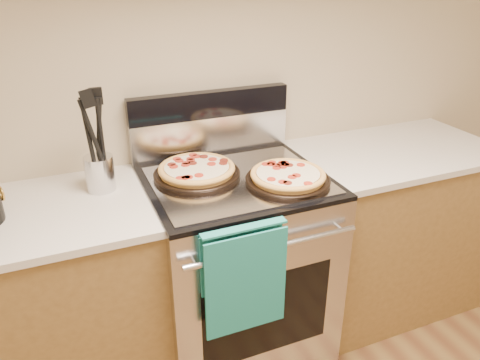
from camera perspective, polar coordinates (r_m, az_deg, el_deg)
name	(u,v)px	position (r m, az deg, el deg)	size (l,w,h in m)	color
wall_back	(206,61)	(2.17, -4.18, 14.31)	(4.00, 4.00, 0.00)	tan
range_body	(236,269)	(2.22, -0.48, -10.79)	(0.76, 0.68, 0.90)	#B7B7BC
oven_window	(267,314)	(1.99, 3.31, -16.04)	(0.56, 0.01, 0.40)	black
cooktop	(236,180)	(1.99, -0.53, -0.02)	(0.76, 0.68, 0.02)	black
backsplash_lower	(211,135)	(2.22, -3.57, 5.49)	(0.76, 0.06, 0.18)	silver
backsplash_upper	(210,104)	(2.17, -3.67, 9.21)	(0.76, 0.06, 0.12)	black
oven_handle	(274,247)	(1.74, 4.17, -8.18)	(0.03, 0.03, 0.70)	silver
dish_towel	(244,277)	(1.76, 0.50, -11.74)	(0.32, 0.05, 0.42)	#19767E
foil_sheet	(238,180)	(1.96, -0.20, -0.02)	(0.70, 0.55, 0.01)	gray
cabinet_left	(34,316)	(2.16, -23.81, -14.98)	(1.00, 0.62, 0.88)	brown
countertop_left	(11,220)	(1.92, -26.17, -4.40)	(1.02, 0.64, 0.03)	beige
cabinet_right	(385,230)	(2.65, 17.25, -5.82)	(1.00, 0.62, 0.88)	brown
countertop_right	(397,151)	(2.46, 18.60, 3.32)	(1.02, 0.64, 0.03)	beige
pepperoni_pizza_back	(197,171)	(1.99, -5.29, 1.12)	(0.36, 0.36, 0.05)	#C7893D
pepperoni_pizza_front	(288,177)	(1.94, 5.86, 0.39)	(0.35, 0.35, 0.05)	#C7893D
utensil_crock	(100,173)	(1.96, -16.71, 0.81)	(0.12, 0.12, 0.14)	silver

